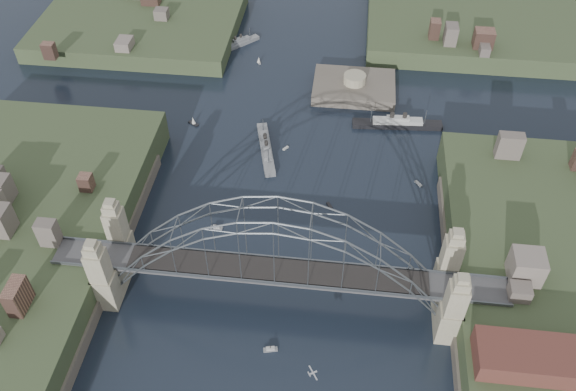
# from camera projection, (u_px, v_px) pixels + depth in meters

# --- Properties ---
(ground) EXTENTS (500.00, 500.00, 0.00)m
(ground) POSITION_uv_depth(u_px,v_px,m) (277.00, 297.00, 116.32)
(ground) COLOR black
(ground) RESTS_ON ground
(bridge) EXTENTS (84.00, 13.80, 24.60)m
(bridge) POSITION_uv_depth(u_px,v_px,m) (276.00, 257.00, 107.61)
(bridge) COLOR #49484B
(bridge) RESTS_ON ground
(headland_nw) EXTENTS (60.00, 45.00, 9.00)m
(headland_nw) POSITION_uv_depth(u_px,v_px,m) (141.00, 29.00, 187.28)
(headland_nw) COLOR #344325
(headland_nw) RESTS_ON ground
(headland_ne) EXTENTS (70.00, 55.00, 9.50)m
(headland_ne) POSITION_uv_depth(u_px,v_px,m) (480.00, 24.00, 189.04)
(headland_ne) COLOR #344325
(headland_ne) RESTS_ON ground
(fort_island) EXTENTS (22.00, 16.00, 9.40)m
(fort_island) POSITION_uv_depth(u_px,v_px,m) (353.00, 93.00, 164.80)
(fort_island) COLOR #544C41
(fort_island) RESTS_ON ground
(wharf_shed) EXTENTS (20.00, 8.00, 4.00)m
(wharf_shed) POSITION_uv_depth(u_px,v_px,m) (539.00, 359.00, 95.80)
(wharf_shed) COLOR #592D26
(wharf_shed) RESTS_ON shore_east
(naval_cruiser_near) EXTENTS (7.21, 19.04, 5.70)m
(naval_cruiser_near) POSITION_uv_depth(u_px,v_px,m) (266.00, 148.00, 146.38)
(naval_cruiser_near) COLOR gray
(naval_cruiser_near) RESTS_ON ground
(naval_cruiser_far) EXTENTS (11.41, 11.67, 4.84)m
(naval_cruiser_far) POSITION_uv_depth(u_px,v_px,m) (238.00, 44.00, 180.80)
(naval_cruiser_far) COLOR gray
(naval_cruiser_far) RESTS_ON ground
(ocean_liner) EXTENTS (22.93, 4.76, 5.59)m
(ocean_liner) POSITION_uv_depth(u_px,v_px,m) (397.00, 124.00, 153.22)
(ocean_liner) COLOR black
(ocean_liner) RESTS_ON ground
(aeroplane) EXTENTS (1.74, 2.53, 0.41)m
(aeroplane) POSITION_uv_depth(u_px,v_px,m) (312.00, 373.00, 97.12)
(aeroplane) COLOR silver
(small_boat_a) EXTENTS (2.63, 0.94, 1.43)m
(small_boat_a) POSITION_uv_depth(u_px,v_px,m) (217.00, 228.00, 128.75)
(small_boat_a) COLOR #BCBCB7
(small_boat_a) RESTS_ON ground
(small_boat_b) EXTENTS (1.57, 2.12, 0.45)m
(small_boat_b) POSITION_uv_depth(u_px,v_px,m) (329.00, 206.00, 133.56)
(small_boat_b) COLOR #BCBCB7
(small_boat_b) RESTS_ON ground
(small_boat_c) EXTENTS (2.70, 1.43, 1.43)m
(small_boat_c) POSITION_uv_depth(u_px,v_px,m) (270.00, 349.00, 107.96)
(small_boat_c) COLOR #BCBCB7
(small_boat_c) RESTS_ON ground
(small_boat_d) EXTENTS (1.85, 2.08, 0.45)m
(small_boat_d) POSITION_uv_depth(u_px,v_px,m) (418.00, 184.00, 138.55)
(small_boat_d) COLOR #BCBCB7
(small_boat_d) RESTS_ON ground
(small_boat_e) EXTENTS (3.10, 2.48, 2.38)m
(small_boat_e) POSITION_uv_depth(u_px,v_px,m) (193.00, 122.00, 153.96)
(small_boat_e) COLOR #BCBCB7
(small_boat_e) RESTS_ON ground
(small_boat_f) EXTENTS (1.46, 1.73, 0.45)m
(small_boat_f) POSITION_uv_depth(u_px,v_px,m) (286.00, 148.00, 147.46)
(small_boat_f) COLOR #BCBCB7
(small_boat_f) RESTS_ON ground
(small_boat_h) EXTENTS (1.51, 1.77, 2.38)m
(small_boat_h) POSITION_uv_depth(u_px,v_px,m) (259.00, 60.00, 173.87)
(small_boat_h) COLOR #BCBCB7
(small_boat_h) RESTS_ON ground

